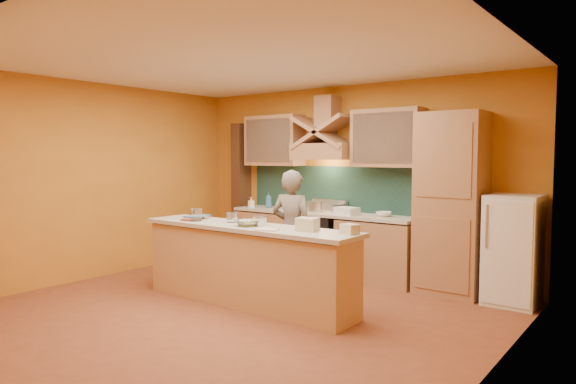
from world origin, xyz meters
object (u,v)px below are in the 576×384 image
Objects in this scene: fridge at (513,250)px; kitchen_scale at (260,222)px; stove at (322,243)px; person at (292,231)px; mixing_bowl at (247,223)px.

fridge is 11.27× the size of kitchen_scale.
stove is 1.97m from kitchen_scale.
kitchen_scale is at bearing -141.57° from fridge.
kitchen_scale is (0.36, -1.86, 0.54)m from stove.
fridge is 0.82× the size of person.
person is (-2.45, -1.08, 0.14)m from fridge.
person is at bearing -76.84° from stove.
fridge is (2.70, 0.00, 0.20)m from stove.
kitchen_scale reaches higher than mixing_bowl.
person is 13.66× the size of kitchen_scale.
kitchen_scale is (0.11, -0.78, 0.21)m from person.
mixing_bowl is at bearing 81.69° from person.
stove is at bearing -85.56° from person.
mixing_bowl reaches higher than stove.
kitchen_scale is 0.14m from mixing_bowl.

